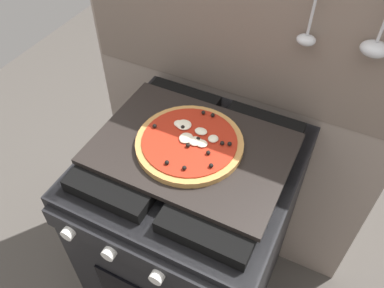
% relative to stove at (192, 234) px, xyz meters
% --- Properties ---
extents(ground_plane, '(4.00, 4.00, 0.00)m').
position_rel_stove_xyz_m(ground_plane, '(0.00, 0.00, -0.45)').
color(ground_plane, '#4C4742').
extents(kitchen_backsplash, '(1.10, 0.09, 1.55)m').
position_rel_stove_xyz_m(kitchen_backsplash, '(0.00, 0.34, 0.34)').
color(kitchen_backsplash, gray).
rests_on(kitchen_backsplash, ground_plane).
extents(stove, '(0.60, 0.64, 0.90)m').
position_rel_stove_xyz_m(stove, '(0.00, 0.00, 0.00)').
color(stove, black).
rests_on(stove, ground_plane).
extents(baking_tray, '(0.54, 0.38, 0.02)m').
position_rel_stove_xyz_m(baking_tray, '(0.00, 0.00, 0.46)').
color(baking_tray, black).
rests_on(baking_tray, stove).
extents(pizza_left, '(0.30, 0.30, 0.03)m').
position_rel_stove_xyz_m(pizza_left, '(-0.01, 0.00, 0.48)').
color(pizza_left, '#C18947').
rests_on(pizza_left, baking_tray).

